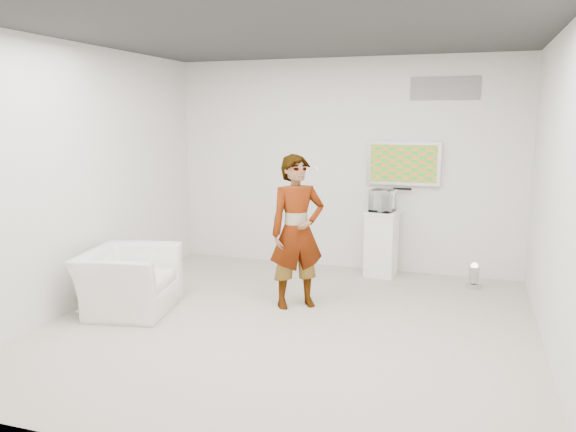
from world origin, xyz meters
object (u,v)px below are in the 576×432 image
object	(u,v)px
pedestal	(381,244)
floor_uplight	(474,276)
person	(297,232)
armchair	(129,280)
tv	(404,163)

from	to	relation	value
pedestal	floor_uplight	size ratio (longest dim) A/B	2.87
person	armchair	distance (m)	1.99
tv	armchair	world-z (taller)	tv
pedestal	armchair	bearing A→B (deg)	-137.04
person	pedestal	xyz separation A→B (m)	(0.73, 1.59, -0.43)
pedestal	person	bearing A→B (deg)	-114.56
pedestal	floor_uplight	distance (m)	1.29
person	floor_uplight	size ratio (longest dim) A/B	5.61
tv	armchair	bearing A→B (deg)	-136.87
tv	floor_uplight	xyz separation A→B (m)	(1.00, -0.46, -1.39)
person	armchair	bearing A→B (deg)	167.01
person	floor_uplight	distance (m)	2.51
pedestal	floor_uplight	bearing A→B (deg)	-10.03
floor_uplight	tv	bearing A→B (deg)	155.41
tv	floor_uplight	world-z (taller)	tv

